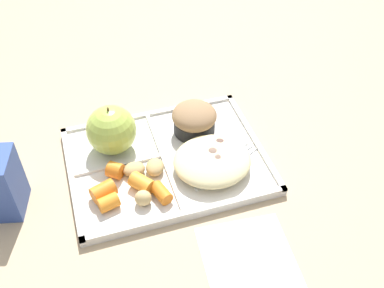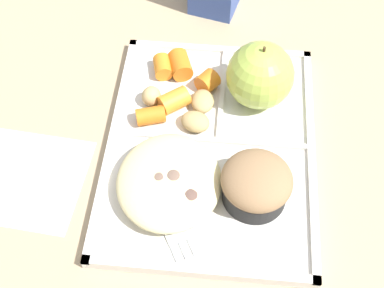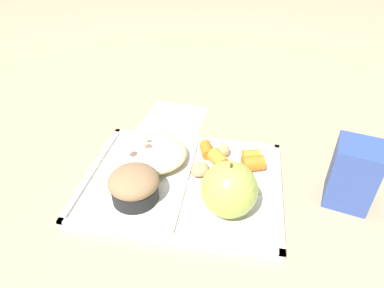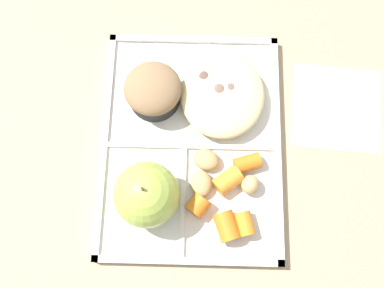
{
  "view_description": "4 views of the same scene",
  "coord_description": "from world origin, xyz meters",
  "px_view_note": "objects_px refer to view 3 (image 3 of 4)",
  "views": [
    {
      "loc": [
        -0.12,
        -0.53,
        0.57
      ],
      "look_at": [
        0.04,
        -0.01,
        0.05
      ],
      "focal_mm": 43.41,
      "sensor_mm": 36.0,
      "label": 1
    },
    {
      "loc": [
        0.35,
        0.01,
        0.53
      ],
      "look_at": [
        0.02,
        -0.02,
        0.05
      ],
      "focal_mm": 48.47,
      "sensor_mm": 36.0,
      "label": 2
    },
    {
      "loc": [
        -0.09,
        0.41,
        0.39
      ],
      "look_at": [
        -0.01,
        -0.05,
        0.05
      ],
      "focal_mm": 31.33,
      "sensor_mm": 36.0,
      "label": 3
    },
    {
      "loc": [
        -0.15,
        -0.01,
        0.57
      ],
      "look_at": [
        -0.01,
        -0.0,
        0.06
      ],
      "focal_mm": 38.78,
      "sensor_mm": 36.0,
      "label": 4
    }
  ],
  "objects_px": {
    "bran_muffin": "(134,185)",
    "plastic_fork": "(135,158)",
    "green_apple": "(229,189)",
    "milk_carton": "(353,174)",
    "lunch_tray": "(183,183)"
  },
  "relations": [
    {
      "from": "lunch_tray",
      "to": "plastic_fork",
      "type": "bearing_deg",
      "value": -23.21
    },
    {
      "from": "green_apple",
      "to": "milk_carton",
      "type": "height_order",
      "value": "milk_carton"
    },
    {
      "from": "plastic_fork",
      "to": "lunch_tray",
      "type": "bearing_deg",
      "value": 156.79
    },
    {
      "from": "milk_carton",
      "to": "lunch_tray",
      "type": "bearing_deg",
      "value": 16.38
    },
    {
      "from": "plastic_fork",
      "to": "bran_muffin",
      "type": "bearing_deg",
      "value": 108.52
    },
    {
      "from": "milk_carton",
      "to": "green_apple",
      "type": "bearing_deg",
      "value": 33.32
    },
    {
      "from": "green_apple",
      "to": "bran_muffin",
      "type": "xyz_separation_m",
      "value": [
        0.14,
        0.0,
        -0.01
      ]
    },
    {
      "from": "green_apple",
      "to": "plastic_fork",
      "type": "distance_m",
      "value": 0.2
    },
    {
      "from": "green_apple",
      "to": "plastic_fork",
      "type": "height_order",
      "value": "green_apple"
    },
    {
      "from": "bran_muffin",
      "to": "plastic_fork",
      "type": "bearing_deg",
      "value": -71.48
    },
    {
      "from": "bran_muffin",
      "to": "plastic_fork",
      "type": "height_order",
      "value": "bran_muffin"
    },
    {
      "from": "bran_muffin",
      "to": "green_apple",
      "type": "bearing_deg",
      "value": -180.0
    },
    {
      "from": "milk_carton",
      "to": "bran_muffin",
      "type": "bearing_deg",
      "value": 24.93
    },
    {
      "from": "bran_muffin",
      "to": "milk_carton",
      "type": "relative_size",
      "value": 0.74
    },
    {
      "from": "lunch_tray",
      "to": "bran_muffin",
      "type": "xyz_separation_m",
      "value": [
        0.07,
        0.05,
        0.03
      ]
    }
  ]
}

